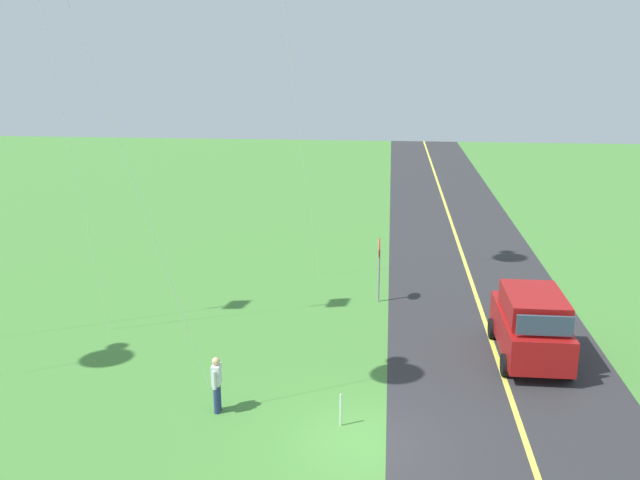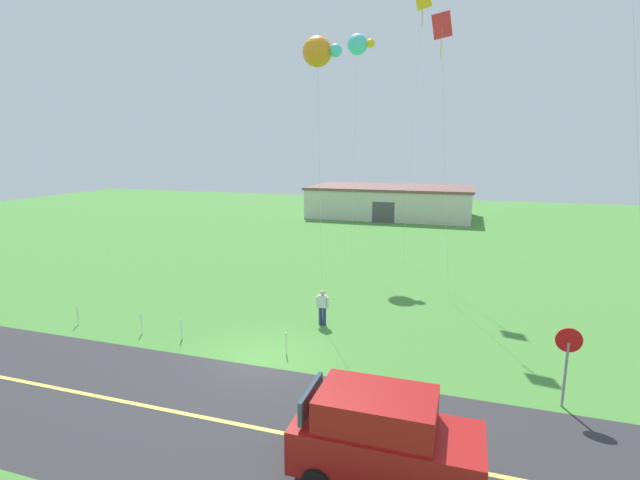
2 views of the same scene
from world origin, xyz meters
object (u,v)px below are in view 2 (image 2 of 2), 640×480
Objects in this scene: stop_sign at (568,352)px; car_suv_foreground at (383,437)px; kite_blue_mid at (359,44)px; kite_yellow_high at (422,7)px; person_adult_near at (322,306)px; warehouse_distant at (391,201)px; kite_pink_drift at (442,32)px; kite_red_low at (319,52)px.

car_suv_foreground is at bearing -133.79° from stop_sign.
kite_yellow_high reaches higher than kite_blue_mid.
kite_blue_mid reaches higher than person_adult_near.
warehouse_distant is (-0.76, 20.82, -13.05)m from kite_blue_mid.
stop_sign is 40.76m from warehouse_distant.
kite_yellow_high is at bearing -113.70° from person_adult_near.
kite_yellow_high is (4.41, -1.79, 1.54)m from kite_blue_mid.
warehouse_distant is at bearing 106.61° from stop_sign.
person_adult_near is 34.99m from warehouse_distant.
car_suv_foreground reaches higher than person_adult_near.
kite_blue_mid is 1.07× the size of kite_pink_drift.
kite_yellow_high is 0.95× the size of warehouse_distant.
warehouse_distant is (-5.17, 22.60, -14.59)m from kite_yellow_high.
kite_red_low is (-5.55, 12.23, 11.13)m from car_suv_foreground.
kite_yellow_high is at bearing -22.04° from kite_blue_mid.
car_suv_foreground is at bearing -81.00° from warehouse_distant.
kite_red_low is at bearing -112.36° from kite_yellow_high.
car_suv_foreground is 27.57m from kite_blue_mid.
kite_pink_drift reaches higher than car_suv_foreground.
stop_sign is at bearing -65.33° from kite_pink_drift.
stop_sign is at bearing -59.14° from kite_blue_mid.
warehouse_distant is (-6.81, 28.52, -11.70)m from kite_pink_drift.
person_adult_near is 0.10× the size of kite_blue_mid.
warehouse_distant is at bearing 103.44° from kite_pink_drift.
kite_blue_mid is at bearing 157.96° from kite_yellow_high.
warehouse_distant is at bearing 92.55° from kite_red_low.
kite_blue_mid reaches higher than car_suv_foreground.
stop_sign is 0.14× the size of warehouse_distant.
stop_sign is 0.20× the size of kite_red_low.
kite_red_low is 10.67m from kite_yellow_high.
stop_sign is 0.15× the size of kite_yellow_high.
person_adult_near is at bearing -69.27° from kite_red_low.
stop_sign is (4.69, 4.89, 0.65)m from car_suv_foreground.
kite_blue_mid is (-1.85, 14.06, 13.94)m from person_adult_near.
warehouse_distant is at bearing 99.00° from car_suv_foreground.
warehouse_distant reaches higher than car_suv_foreground.
kite_red_low is 11.22m from kite_blue_mid.
kite_blue_mid is at bearing 105.01° from car_suv_foreground.
kite_yellow_high is (-6.49, 16.46, 14.54)m from stop_sign.
stop_sign is 0.16× the size of kite_blue_mid.
stop_sign is at bearing 46.21° from car_suv_foreground.
kite_red_low is 0.71× the size of warehouse_distant.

